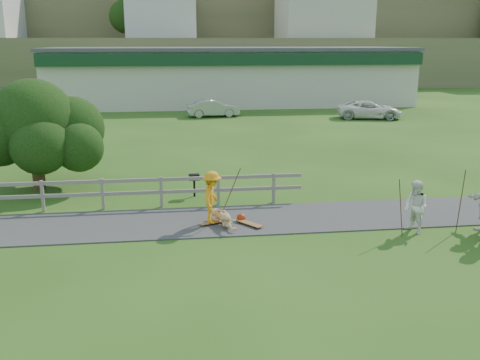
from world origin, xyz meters
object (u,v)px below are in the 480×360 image
at_px(skater_fallen, 224,218).
at_px(spectator_a, 416,207).
at_px(skater_rider, 212,200).
at_px(bbq, 194,185).
at_px(car_silver, 213,108).
at_px(car_white, 369,110).
at_px(tree, 35,140).

distance_m(skater_fallen, spectator_a, 5.86).
distance_m(skater_rider, bbq, 3.38).
bearing_deg(skater_fallen, skater_rider, 138.15).
height_order(skater_rider, spectator_a, skater_rider).
relative_size(skater_rider, car_silver, 0.42).
distance_m(skater_rider, car_silver, 25.08).
xyz_separation_m(skater_fallen, car_silver, (1.73, 25.15, 0.38)).
height_order(skater_fallen, car_white, car_white).
xyz_separation_m(skater_rider, tree, (-6.44, 5.27, 1.10)).
bearing_deg(tree, car_white, 40.58).
bearing_deg(bbq, spectator_a, -37.98).
height_order(spectator_a, bbq, spectator_a).
bearing_deg(spectator_a, bbq, -144.28).
relative_size(skater_fallen, bbq, 1.78).
height_order(skater_rider, tree, tree).
bearing_deg(bbq, car_white, 52.43).
bearing_deg(car_white, spectator_a, 174.21).
bearing_deg(skater_fallen, car_silver, 68.65).
height_order(car_white, bbq, car_white).
bearing_deg(car_silver, skater_fallen, 170.62).
distance_m(car_silver, car_white, 11.83).
relative_size(spectator_a, car_silver, 0.41).
bearing_deg(spectator_a, skater_rider, -121.26).
bearing_deg(spectator_a, car_white, 144.80).
xyz_separation_m(tree, bbq, (6.03, -1.94, -1.50)).
relative_size(spectator_a, car_white, 0.34).
xyz_separation_m(skater_fallen, car_white, (13.29, 22.62, 0.39)).
xyz_separation_m(skater_rider, skater_fallen, (0.35, -0.16, -0.55)).
bearing_deg(car_white, tree, 142.40).
bearing_deg(skater_rider, skater_fallen, -99.85).
distance_m(car_silver, bbq, 21.81).
bearing_deg(car_white, bbq, 155.55).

